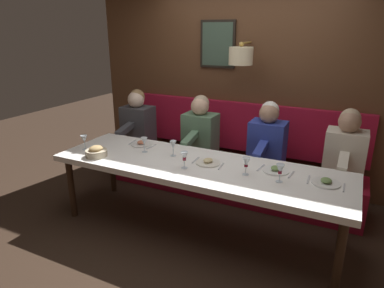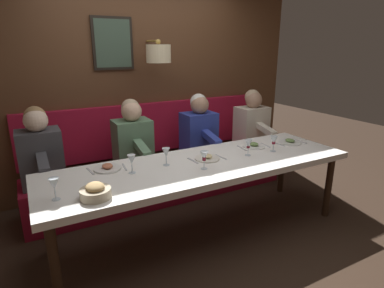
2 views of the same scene
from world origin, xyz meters
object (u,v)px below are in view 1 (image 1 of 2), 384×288
at_px(diner_middle, 200,129).
at_px(wine_glass_0, 246,163).
at_px(wine_glass_2, 84,139).
at_px(bread_bowl, 96,152).
at_px(wine_glass_1, 144,142).
at_px(diner_near, 267,139).
at_px(dining_table, 197,170).
at_px(diner_far, 138,121).
at_px(diner_nearest, 346,149).
at_px(wine_glass_3, 280,170).
at_px(wine_glass_4, 184,157).
at_px(wine_glass_5, 173,145).

bearing_deg(diner_middle, wine_glass_0, -136.15).
distance_m(wine_glass_2, bread_bowl, 0.28).
relative_size(wine_glass_1, bread_bowl, 0.75).
relative_size(diner_near, wine_glass_2, 4.82).
distance_m(dining_table, diner_far, 1.59).
xyz_separation_m(diner_middle, wine_glass_0, (-0.92, -0.88, 0.04)).
bearing_deg(bread_bowl, wine_glass_2, 67.32).
bearing_deg(diner_far, diner_nearest, -90.00).
bearing_deg(wine_glass_3, diner_middle, 51.71).
xyz_separation_m(dining_table, bread_bowl, (-0.27, 1.03, 0.11)).
height_order(wine_glass_0, bread_bowl, wine_glass_0).
distance_m(wine_glass_0, wine_glass_1, 1.16).
height_order(diner_nearest, wine_glass_4, diner_nearest).
relative_size(dining_table, wine_glass_1, 17.84).
xyz_separation_m(diner_far, bread_bowl, (-1.15, -0.28, -0.03)).
relative_size(wine_glass_1, wine_glass_2, 1.00).
xyz_separation_m(diner_near, wine_glass_0, (-0.92, -0.04, 0.04)).
bearing_deg(bread_bowl, wine_glass_1, -48.87).
distance_m(dining_table, wine_glass_4, 0.24).
bearing_deg(wine_glass_0, diner_middle, 43.85).
xyz_separation_m(wine_glass_2, wine_glass_4, (0.01, -1.22, -0.00)).
relative_size(diner_nearest, wine_glass_4, 4.82).
relative_size(wine_glass_3, wine_glass_5, 1.00).
bearing_deg(wine_glass_5, wine_glass_1, 95.80).
height_order(wine_glass_4, bread_bowl, wine_glass_4).
height_order(diner_far, wine_glass_5, diner_far).
bearing_deg(dining_table, diner_nearest, -55.44).
relative_size(diner_middle, wine_glass_0, 4.82).
bearing_deg(diner_middle, wine_glass_5, -175.95).
relative_size(dining_table, wine_glass_3, 17.84).
xyz_separation_m(wine_glass_1, bread_bowl, (-0.33, 0.38, -0.07)).
bearing_deg(wine_glass_1, bread_bowl, 131.13).
bearing_deg(wine_glass_0, wine_glass_4, 100.89).
bearing_deg(wine_glass_5, dining_table, -106.54).
xyz_separation_m(dining_table, wine_glass_4, (-0.15, 0.07, 0.17)).
distance_m(diner_near, bread_bowl, 1.89).
height_order(diner_near, wine_glass_4, diner_near).
bearing_deg(wine_glass_3, wine_glass_1, 85.32).
height_order(wine_glass_0, wine_glass_4, same).
relative_size(wine_glass_0, wine_glass_3, 1.00).
relative_size(diner_far, wine_glass_0, 4.82).
distance_m(diner_middle, wine_glass_1, 0.87).
distance_m(diner_near, diner_middle, 0.84).
bearing_deg(wine_glass_5, diner_near, -45.11).
xyz_separation_m(wine_glass_1, wine_glass_2, (-0.22, 0.63, 0.00)).
xyz_separation_m(diner_nearest, wine_glass_5, (-0.79, 1.61, 0.04)).
bearing_deg(wine_glass_0, diner_nearest, -40.33).
distance_m(dining_table, wine_glass_2, 1.31).
distance_m(diner_far, wine_glass_0, 2.04).
bearing_deg(wine_glass_1, wine_glass_2, 109.44).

